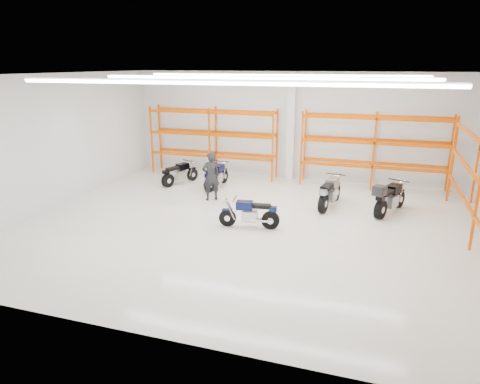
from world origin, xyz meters
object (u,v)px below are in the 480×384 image
(motorcycle_back_c, at_px, (329,193))
(motorcycle_back_b, at_px, (216,177))
(motorcycle_back_a, at_px, (179,174))
(motorcycle_main, at_px, (252,214))
(motorcycle_back_d, at_px, (388,199))
(standing_man, at_px, (211,176))
(structural_column, at_px, (291,127))

(motorcycle_back_c, bearing_deg, motorcycle_back_b, 167.14)
(motorcycle_back_b, bearing_deg, motorcycle_back_a, 178.67)
(motorcycle_main, distance_m, motorcycle_back_d, 4.68)
(standing_man, bearing_deg, motorcycle_main, 96.21)
(structural_column, bearing_deg, motorcycle_back_b, -137.84)
(motorcycle_back_a, distance_m, motorcycle_back_c, 6.35)
(motorcycle_back_c, bearing_deg, structural_column, 121.76)
(motorcycle_main, xyz_separation_m, motorcycle_back_c, (2.01, 2.69, 0.07))
(motorcycle_back_b, height_order, standing_man, standing_man)
(motorcycle_back_a, height_order, structural_column, structural_column)
(standing_man, xyz_separation_m, structural_column, (2.13, 3.82, 1.36))
(motorcycle_back_b, xyz_separation_m, motorcycle_back_d, (6.53, -1.22, 0.08))
(structural_column, bearing_deg, motorcycle_back_c, -58.24)
(motorcycle_back_a, xyz_separation_m, motorcycle_back_b, (1.65, -0.04, 0.03))
(motorcycle_back_c, relative_size, structural_column, 0.48)
(standing_man, height_order, structural_column, structural_column)
(motorcycle_back_c, height_order, motorcycle_back_d, motorcycle_back_d)
(motorcycle_main, relative_size, standing_man, 1.04)
(motorcycle_main, relative_size, motorcycle_back_c, 0.86)
(motorcycle_back_a, relative_size, motorcycle_back_b, 0.88)
(motorcycle_back_c, bearing_deg, motorcycle_back_d, -5.11)
(motorcycle_back_d, bearing_deg, structural_column, 138.69)
(motorcycle_back_a, distance_m, motorcycle_back_d, 8.28)
(motorcycle_back_c, distance_m, motorcycle_back_d, 1.94)
(standing_man, bearing_deg, motorcycle_back_a, -75.72)
(motorcycle_back_c, xyz_separation_m, standing_man, (-4.20, -0.47, 0.39))
(motorcycle_back_d, bearing_deg, motorcycle_back_b, 169.40)
(motorcycle_back_d, bearing_deg, motorcycle_main, -147.38)
(structural_column, bearing_deg, motorcycle_main, -89.42)
(motorcycle_back_a, bearing_deg, structural_column, 28.31)
(motorcycle_main, height_order, motorcycle_back_a, motorcycle_back_a)
(motorcycle_main, bearing_deg, structural_column, 90.58)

